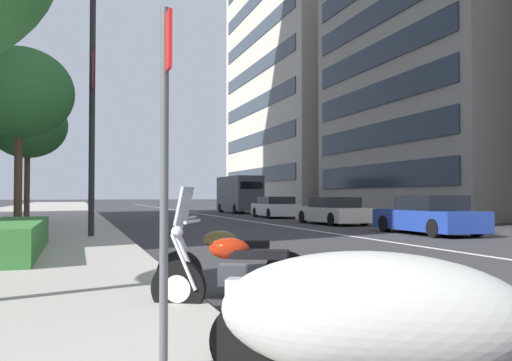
% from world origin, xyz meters
% --- Properties ---
extents(sidewalk_right_plaza, '(160.00, 9.04, 0.15)m').
position_xyz_m(sidewalk_right_plaza, '(30.00, 11.91, 0.07)').
color(sidewalk_right_plaza, '#A39E93').
rests_on(sidewalk_right_plaza, ground).
extents(lane_centre_stripe, '(110.00, 0.16, 0.01)m').
position_xyz_m(lane_centre_stripe, '(35.00, 0.00, 0.00)').
color(lane_centre_stripe, silver).
rests_on(lane_centre_stripe, ground).
extents(motorcycle_nearest_camera, '(1.86, 2.24, 0.99)m').
position_xyz_m(motorcycle_nearest_camera, '(0.32, 6.90, 0.54)').
color(motorcycle_nearest_camera, '#9E9E99').
rests_on(motorcycle_nearest_camera, ground).
extents(motorcycle_far_end_row, '(1.08, 1.96, 1.47)m').
position_xyz_m(motorcycle_far_end_row, '(2.91, 7.06, 0.44)').
color(motorcycle_far_end_row, black).
rests_on(motorcycle_far_end_row, ground).
extents(motorcycle_second_in_row, '(0.94, 1.97, 1.47)m').
position_xyz_m(motorcycle_second_in_row, '(4.23, 6.83, 0.43)').
color(motorcycle_second_in_row, black).
rests_on(motorcycle_second_in_row, ground).
extents(car_lead_in_lane, '(4.61, 1.84, 1.38)m').
position_xyz_m(car_lead_in_lane, '(13.79, -3.03, 0.64)').
color(car_lead_in_lane, navy).
rests_on(car_lead_in_lane, ground).
extents(car_mid_block_traffic, '(4.74, 2.00, 1.30)m').
position_xyz_m(car_mid_block_traffic, '(21.05, -2.80, 0.61)').
color(car_mid_block_traffic, beige).
rests_on(car_mid_block_traffic, ground).
extents(car_far_down_avenue, '(4.72, 2.00, 1.30)m').
position_xyz_m(car_far_down_avenue, '(29.60, -2.96, 0.63)').
color(car_far_down_avenue, silver).
rests_on(car_far_down_avenue, ground).
extents(delivery_van_ahead, '(5.82, 2.31, 2.87)m').
position_xyz_m(delivery_van_ahead, '(39.03, -3.34, 1.52)').
color(delivery_van_ahead, '#4C5156').
rests_on(delivery_van_ahead, ground).
extents(parking_sign_by_curb, '(0.32, 0.06, 2.53)m').
position_xyz_m(parking_sign_by_curb, '(0.75, 8.23, 1.67)').
color(parking_sign_by_curb, '#47494C').
rests_on(parking_sign_by_curb, sidewalk_right_plaza).
extents(street_lamp_with_banners, '(1.26, 2.04, 7.87)m').
position_xyz_m(street_lamp_with_banners, '(14.48, 8.13, 4.91)').
color(street_lamp_with_banners, '#232326').
rests_on(street_lamp_with_banners, sidewalk_right_plaza).
extents(clipped_hedge_bed, '(5.92, 1.10, 0.67)m').
position_xyz_m(clipped_hedge_bed, '(9.72, 10.08, 0.48)').
color(clipped_hedge_bed, '#337033').
rests_on(clipped_hedge_bed, sidewalk_right_plaza).
extents(street_tree_by_lamp_post, '(2.99, 2.99, 5.37)m').
position_xyz_m(street_tree_by_lamp_post, '(13.65, 10.39, 4.23)').
color(street_tree_by_lamp_post, '#473323').
rests_on(street_tree_by_lamp_post, sidewalk_right_plaza).
extents(street_tree_far_plaza, '(3.09, 3.09, 5.35)m').
position_xyz_m(street_tree_far_plaza, '(20.80, 10.73, 4.17)').
color(street_tree_far_plaza, '#473323').
rests_on(street_tree_far_plaza, sidewalk_right_plaza).
extents(office_tower_mid_left, '(25.29, 16.62, 44.17)m').
position_xyz_m(office_tower_mid_left, '(53.44, -17.64, 22.08)').
color(office_tower_mid_left, '#B7B2A3').
rests_on(office_tower_mid_left, ground).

